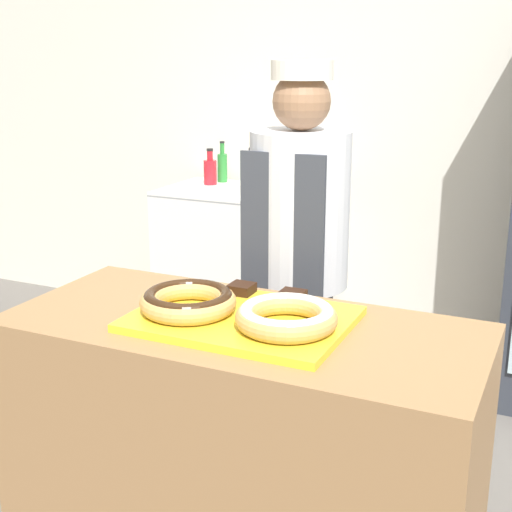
{
  "coord_description": "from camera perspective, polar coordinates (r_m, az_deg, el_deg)",
  "views": [
    {
      "loc": [
        0.86,
        -1.77,
        1.65
      ],
      "look_at": [
        0.0,
        0.1,
        1.06
      ],
      "focal_mm": 50.0,
      "sensor_mm": 36.0,
      "label": 1
    }
  ],
  "objects": [
    {
      "name": "bottle_red",
      "position": [
        4.18,
        -3.69,
        6.83
      ],
      "size": [
        0.08,
        0.08,
        0.21
      ],
      "color": "red",
      "rests_on": "chest_freezer"
    },
    {
      "name": "bottle_amber",
      "position": [
        4.1,
        -0.33,
        6.75
      ],
      "size": [
        0.07,
        0.07,
        0.22
      ],
      "color": "#99661E",
      "rests_on": "chest_freezer"
    },
    {
      "name": "display_counter",
      "position": [
        2.31,
        -1.08,
        -15.59
      ],
      "size": [
        1.42,
        0.64,
        0.88
      ],
      "color": "#997047",
      "rests_on": "ground_plane"
    },
    {
      "name": "donut_chocolate_glaze",
      "position": [
        2.13,
        -5.45,
        -3.54
      ],
      "size": [
        0.29,
        0.29,
        0.07
      ],
      "color": "tan",
      "rests_on": "serving_tray"
    },
    {
      "name": "bottle_green",
      "position": [
        4.26,
        -2.7,
        7.19
      ],
      "size": [
        0.06,
        0.06,
        0.24
      ],
      "color": "#2D8C38",
      "rests_on": "chest_freezer"
    },
    {
      "name": "serving_tray",
      "position": [
        2.11,
        -1.14,
        -5.06
      ],
      "size": [
        0.63,
        0.46,
        0.02
      ],
      "color": "yellow",
      "rests_on": "display_counter"
    },
    {
      "name": "brownie_back_left",
      "position": [
        2.29,
        -1.16,
        -2.62
      ],
      "size": [
        0.08,
        0.08,
        0.03
      ],
      "color": "black",
      "rests_on": "serving_tray"
    },
    {
      "name": "brownie_back_right",
      "position": [
        2.22,
        2.9,
        -3.22
      ],
      "size": [
        0.08,
        0.08,
        0.03
      ],
      "color": "black",
      "rests_on": "serving_tray"
    },
    {
      "name": "baker_person",
      "position": [
        2.75,
        3.39,
        -0.96
      ],
      "size": [
        0.38,
        0.38,
        1.63
      ],
      "color": "#4C4C51",
      "rests_on": "ground_plane"
    },
    {
      "name": "donut_light_glaze",
      "position": [
        2.0,
        2.45,
        -4.82
      ],
      "size": [
        0.29,
        0.29,
        0.07
      ],
      "color": "tan",
      "rests_on": "serving_tray"
    },
    {
      "name": "wall_back",
      "position": [
        4.01,
        12.49,
        11.26
      ],
      "size": [
        8.0,
        0.06,
        2.7
      ],
      "color": "silver",
      "rests_on": "ground_plane"
    },
    {
      "name": "chest_freezer",
      "position": [
        4.12,
        -1.11,
        -0.9
      ],
      "size": [
        0.89,
        0.56,
        0.91
      ],
      "color": "white",
      "rests_on": "ground_plane"
    }
  ]
}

